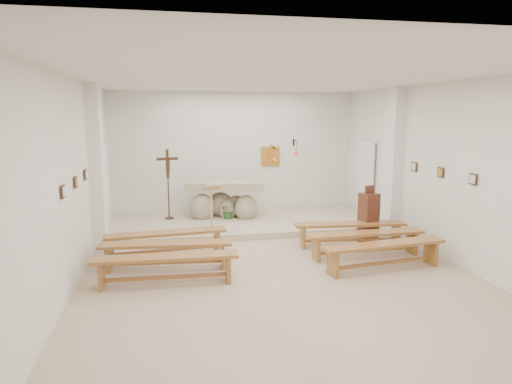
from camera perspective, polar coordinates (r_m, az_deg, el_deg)
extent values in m
cube|color=#C6AA8F|center=(8.72, 2.27, -9.54)|extent=(7.00, 10.00, 0.00)
cube|color=white|center=(8.23, -22.01, 1.17)|extent=(0.02, 10.00, 3.50)
cube|color=white|center=(9.72, 22.82, 2.32)|extent=(0.02, 10.00, 3.50)
cube|color=white|center=(13.18, -2.69, 4.83)|extent=(7.00, 0.02, 3.50)
cube|color=silver|center=(8.25, 2.43, 14.00)|extent=(7.00, 10.00, 0.02)
cube|color=#B6A48C|center=(11.99, -1.58, -3.77)|extent=(6.98, 3.00, 0.15)
cube|color=white|center=(10.17, -19.26, 2.84)|extent=(0.26, 0.55, 3.50)
cube|color=white|center=(11.37, 16.73, 3.64)|extent=(0.26, 0.55, 3.50)
cube|color=gold|center=(13.35, 1.81, 4.47)|extent=(0.55, 0.04, 0.55)
cube|color=black|center=(13.50, 4.73, 6.20)|extent=(0.04, 0.02, 0.20)
cylinder|color=black|center=(13.36, 4.91, 6.46)|extent=(0.02, 0.30, 0.02)
cylinder|color=black|center=(13.22, 5.07, 5.69)|extent=(0.01, 0.01, 0.34)
sphere|color=red|center=(13.24, 5.06, 4.87)|extent=(0.11, 0.11, 0.11)
cube|color=#3B2A1A|center=(7.46, -22.98, 0.04)|extent=(0.03, 0.20, 0.20)
cube|color=#3B2A1A|center=(8.43, -21.61, 1.17)|extent=(0.03, 0.20, 0.20)
cube|color=#3B2A1A|center=(9.41, -20.53, 2.06)|extent=(0.03, 0.20, 0.20)
cube|color=#3B2A1A|center=(9.06, 25.49, 1.46)|extent=(0.03, 0.20, 0.20)
cube|color=#3B2A1A|center=(9.88, 22.07, 2.30)|extent=(0.03, 0.20, 0.20)
cube|color=#3B2A1A|center=(10.72, 19.17, 3.01)|extent=(0.03, 0.20, 0.20)
cube|color=silver|center=(11.12, -18.64, -4.33)|extent=(0.10, 0.85, 0.52)
cube|color=silver|center=(12.24, 15.12, -2.89)|extent=(0.10, 0.85, 0.52)
ellipsoid|color=tan|center=(12.13, -6.74, -1.95)|extent=(0.66, 0.56, 0.75)
ellipsoid|color=tan|center=(12.06, -1.25, -2.05)|extent=(0.62, 0.53, 0.71)
ellipsoid|color=tan|center=(12.43, -4.49, -1.54)|extent=(0.71, 0.60, 0.66)
ellipsoid|color=tan|center=(12.37, -2.46, -1.84)|extent=(0.57, 0.49, 0.62)
ellipsoid|color=tan|center=(12.18, -3.57, -2.22)|extent=(0.49, 0.41, 0.57)
cube|color=tan|center=(12.12, -3.84, 0.87)|extent=(2.17, 1.22, 0.20)
cube|color=tan|center=(10.98, -5.56, -4.58)|extent=(0.40, 0.40, 0.04)
cylinder|color=tan|center=(10.88, -5.60, -2.22)|extent=(0.05, 0.05, 0.96)
cube|color=tan|center=(10.76, -5.61, 0.52)|extent=(0.46, 0.38, 0.16)
cube|color=silver|center=(10.72, -5.55, 0.74)|extent=(0.39, 0.31, 0.12)
cylinder|color=#3E2113|center=(12.25, -10.79, -3.22)|extent=(0.24, 0.24, 0.03)
cylinder|color=#3E2113|center=(12.15, -10.87, -0.75)|extent=(0.04, 0.04, 1.10)
cube|color=#3E2113|center=(12.02, -11.01, 3.48)|extent=(0.08, 0.06, 0.75)
cube|color=#3E2113|center=(12.00, -11.03, 4.10)|extent=(0.55, 0.17, 0.07)
cube|color=#3E2113|center=(11.99, -10.97, 3.32)|extent=(0.11, 0.06, 0.32)
imported|color=#275823|center=(12.05, -3.48, -2.19)|extent=(0.54, 0.51, 0.48)
cube|color=#502716|center=(10.55, 13.87, -3.19)|extent=(0.42, 0.42, 1.13)
cube|color=#502716|center=(10.43, 14.01, 0.29)|extent=(0.23, 0.10, 0.19)
cube|color=olive|center=(9.46, -11.21, -5.06)|extent=(2.47, 0.64, 0.06)
cube|color=olive|center=(9.49, -17.54, -6.89)|extent=(0.10, 0.36, 0.47)
cube|color=olive|center=(9.68, -4.91, -6.13)|extent=(0.10, 0.36, 0.47)
cube|color=olive|center=(9.56, -11.14, -7.12)|extent=(2.05, 0.28, 0.06)
cube|color=olive|center=(10.23, 11.70, -3.96)|extent=(2.47, 0.62, 0.06)
cube|color=olive|center=(10.04, 5.87, -5.58)|extent=(0.10, 0.36, 0.47)
cube|color=olive|center=(10.65, 17.10, -5.07)|extent=(0.10, 0.36, 0.47)
cube|color=olive|center=(10.32, 11.63, -5.87)|extent=(2.05, 0.26, 0.06)
cube|color=olive|center=(8.69, -11.21, -6.40)|extent=(2.47, 0.62, 0.06)
cube|color=olive|center=(8.93, -17.97, -7.97)|extent=(0.10, 0.36, 0.47)
cube|color=olive|center=(8.72, -4.18, -7.93)|extent=(0.10, 0.36, 0.47)
cube|color=olive|center=(8.79, -11.14, -8.63)|extent=(2.05, 0.26, 0.06)
cube|color=olive|center=(9.52, 13.56, -5.06)|extent=(2.45, 0.45, 0.06)
cube|color=olive|center=(9.19, 7.53, -7.07)|extent=(0.08, 0.36, 0.47)
cube|color=olive|center=(10.09, 18.93, -5.99)|extent=(0.08, 0.36, 0.47)
cube|color=olive|center=(9.62, 13.48, -7.11)|extent=(2.05, 0.12, 0.06)
cube|color=olive|center=(7.92, -11.21, -8.00)|extent=(2.45, 0.47, 0.06)
cube|color=olive|center=(8.11, -18.72, -9.81)|extent=(0.08, 0.36, 0.47)
cube|color=olive|center=(8.03, -3.51, -9.51)|extent=(0.08, 0.36, 0.47)
cube|color=olive|center=(8.03, -11.13, -10.42)|extent=(2.05, 0.14, 0.06)
cube|color=olive|center=(8.83, 15.73, -6.34)|extent=(2.47, 0.69, 0.06)
cube|color=olive|center=(8.37, 9.58, -8.80)|extent=(0.11, 0.36, 0.47)
cube|color=olive|center=(9.51, 20.99, -7.06)|extent=(0.11, 0.36, 0.47)
cube|color=olive|center=(8.93, 15.63, -8.53)|extent=(2.04, 0.32, 0.06)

